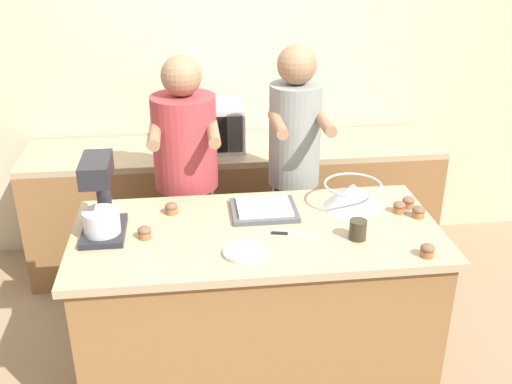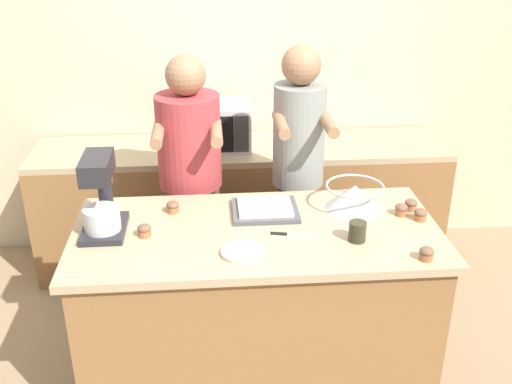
% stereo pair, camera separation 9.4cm
% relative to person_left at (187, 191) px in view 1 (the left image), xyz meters
% --- Properties ---
extents(ground_plane, '(16.00, 16.00, 0.00)m').
position_rel_person_left_xyz_m(ground_plane, '(0.33, -0.65, -0.86)').
color(ground_plane, '#937A5B').
extents(back_wall, '(10.00, 0.06, 2.70)m').
position_rel_person_left_xyz_m(back_wall, '(0.33, 0.97, 0.49)').
color(back_wall, beige).
rests_on(back_wall, ground_plane).
extents(island_counter, '(1.77, 0.84, 0.94)m').
position_rel_person_left_xyz_m(island_counter, '(0.33, -0.65, -0.39)').
color(island_counter, olive).
rests_on(island_counter, ground_plane).
extents(back_counter, '(2.80, 0.60, 0.88)m').
position_rel_person_left_xyz_m(back_counter, '(0.33, 0.62, -0.42)').
color(back_counter, olive).
rests_on(back_counter, ground_plane).
extents(person_left, '(0.37, 0.52, 1.64)m').
position_rel_person_left_xyz_m(person_left, '(0.00, 0.00, 0.00)').
color(person_left, '#33384C').
rests_on(person_left, ground_plane).
extents(person_right, '(0.32, 0.49, 1.69)m').
position_rel_person_left_xyz_m(person_right, '(0.63, -0.00, 0.05)').
color(person_right, '#33384C').
rests_on(person_right, ground_plane).
extents(stand_mixer, '(0.20, 0.30, 0.39)m').
position_rel_person_left_xyz_m(stand_mixer, '(-0.40, -0.61, 0.25)').
color(stand_mixer, '#232328').
rests_on(stand_mixer, island_counter).
extents(mixing_bowl, '(0.30, 0.30, 0.13)m').
position_rel_person_left_xyz_m(mixing_bowl, '(0.85, -0.47, 0.15)').
color(mixing_bowl, '#BCBCC1').
rests_on(mixing_bowl, island_counter).
extents(baking_tray, '(0.33, 0.28, 0.04)m').
position_rel_person_left_xyz_m(baking_tray, '(0.39, -0.48, 0.09)').
color(baking_tray, '#4C4C51').
rests_on(baking_tray, island_counter).
extents(microwave_oven, '(0.46, 0.36, 0.30)m').
position_rel_person_left_xyz_m(microwave_oven, '(0.16, 0.62, 0.18)').
color(microwave_oven, '#B7B7BC').
rests_on(microwave_oven, back_counter).
extents(drinking_glass, '(0.08, 0.08, 0.10)m').
position_rel_person_left_xyz_m(drinking_glass, '(0.78, -0.80, 0.12)').
color(drinking_glass, '#332D1E').
rests_on(drinking_glass, island_counter).
extents(small_plate, '(0.19, 0.19, 0.02)m').
position_rel_person_left_xyz_m(small_plate, '(0.24, -0.88, 0.09)').
color(small_plate, beige).
rests_on(small_plate, island_counter).
extents(knife, '(0.22, 0.06, 0.01)m').
position_rel_person_left_xyz_m(knife, '(0.48, -0.72, 0.08)').
color(knife, '#BCBCC1').
rests_on(knife, island_counter).
extents(cupcake_0, '(0.06, 0.06, 0.06)m').
position_rel_person_left_xyz_m(cupcake_0, '(-0.20, -0.67, 0.11)').
color(cupcake_0, '#9E6038').
rests_on(cupcake_0, island_counter).
extents(cupcake_1, '(0.06, 0.06, 0.06)m').
position_rel_person_left_xyz_m(cupcake_1, '(1.07, -0.56, 0.11)').
color(cupcake_1, '#9E6038').
rests_on(cupcake_1, island_counter).
extents(cupcake_2, '(0.06, 0.06, 0.06)m').
position_rel_person_left_xyz_m(cupcake_2, '(-0.08, -0.44, 0.11)').
color(cupcake_2, '#9E6038').
rests_on(cupcake_2, island_counter).
extents(cupcake_3, '(0.06, 0.06, 0.06)m').
position_rel_person_left_xyz_m(cupcake_3, '(1.13, -0.51, 0.11)').
color(cupcake_3, '#9E6038').
rests_on(cupcake_3, island_counter).
extents(cupcake_4, '(0.06, 0.06, 0.06)m').
position_rel_person_left_xyz_m(cupcake_4, '(1.15, -0.62, 0.11)').
color(cupcake_4, '#9E6038').
rests_on(cupcake_4, island_counter).
extents(cupcake_5, '(0.06, 0.06, 0.06)m').
position_rel_person_left_xyz_m(cupcake_5, '(1.05, -0.99, 0.11)').
color(cupcake_5, '#9E6038').
rests_on(cupcake_5, island_counter).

